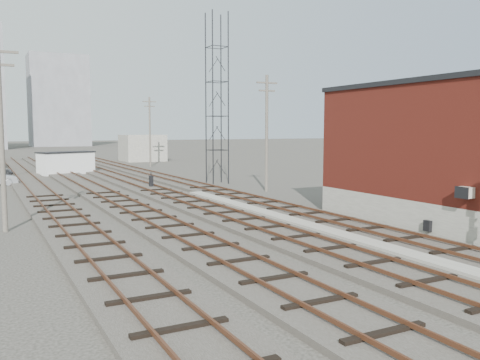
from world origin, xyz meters
TOP-DOWN VIEW (x-y plane):
  - ground at (0.00, 60.00)m, footprint 320.00×320.00m
  - track_right at (2.50, 39.00)m, footprint 3.20×90.00m
  - track_mid_right at (-1.50, 39.00)m, footprint 3.20×90.00m
  - track_mid_left at (-5.50, 39.00)m, footprint 3.20×90.00m
  - track_left at (-9.50, 39.00)m, footprint 3.20×90.00m
  - platform_curb at (0.50, 14.00)m, footprint 0.90×28.00m
  - brick_building at (7.50, 12.00)m, footprint 6.54×12.20m
  - lattice_tower at (5.50, 35.00)m, footprint 1.60×1.60m
  - utility_pole_left_a at (-12.50, 20.00)m, footprint 1.80×0.24m
  - utility_pole_right_a at (6.50, 28.00)m, footprint 1.80×0.24m
  - utility_pole_right_b at (6.50, 58.00)m, footprint 1.80×0.24m
  - apartment_right at (8.00, 150.00)m, footprint 16.00×12.00m
  - shed_right at (9.00, 70.00)m, footprint 6.00×6.00m
  - switch_stand at (-1.04, 33.73)m, footprint 0.30×0.30m
  - site_trailer at (-5.05, 51.22)m, footprint 6.31×4.26m

SIDE VIEW (x-z plane):
  - ground at x=0.00m, z-range 0.00..0.00m
  - track_right at x=2.50m, z-range -0.09..0.30m
  - track_mid_right at x=-1.50m, z-range -0.09..0.30m
  - track_mid_left at x=-5.50m, z-range -0.09..0.30m
  - track_left at x=-9.50m, z-range -0.09..0.30m
  - platform_curb at x=0.50m, z-range 0.00..0.26m
  - switch_stand at x=-1.04m, z-range -0.04..1.23m
  - site_trailer at x=-5.05m, z-range 0.01..2.45m
  - shed_right at x=9.00m, z-range 0.00..4.00m
  - brick_building at x=7.50m, z-range 0.02..7.24m
  - utility_pole_left_a at x=-12.50m, z-range 0.30..9.30m
  - utility_pole_right_a at x=6.50m, z-range 0.30..9.30m
  - utility_pole_right_b at x=6.50m, z-range 0.30..9.30m
  - lattice_tower at x=5.50m, z-range 0.00..15.00m
  - apartment_right at x=8.00m, z-range 0.00..26.00m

